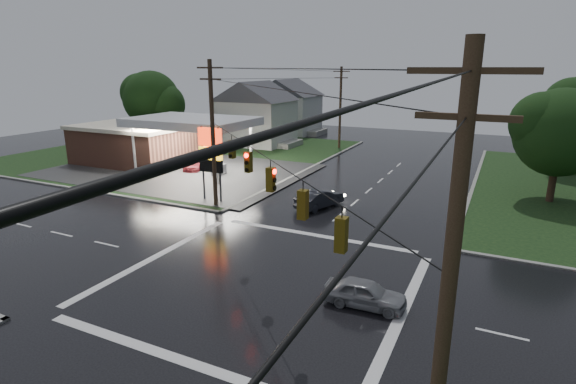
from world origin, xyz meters
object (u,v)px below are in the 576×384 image
at_px(pylon_sign, 211,152).
at_px(car_north, 319,199).
at_px(utility_pole_se, 446,311).
at_px(tree_ne_near, 562,133).
at_px(car_crossing, 365,293).
at_px(utility_pole_nw, 213,133).
at_px(house_far, 288,106).
at_px(car_pump, 196,164).
at_px(house_near, 256,112).
at_px(gas_station, 147,140).
at_px(utility_pole_n, 340,107).
at_px(tree_nw_behind, 152,99).

distance_m(pylon_sign, car_north, 9.29).
xyz_separation_m(utility_pole_se, tree_ne_near, (4.64, 31.49, -0.16)).
bearing_deg(car_crossing, tree_ne_near, -23.99).
height_order(utility_pole_se, car_crossing, utility_pole_se).
height_order(utility_pole_nw, house_far, utility_pole_nw).
relative_size(house_far, car_north, 2.55).
relative_size(pylon_sign, car_pump, 1.43).
bearing_deg(house_near, utility_pole_se, -56.21).
height_order(gas_station, tree_ne_near, tree_ne_near).
relative_size(utility_pole_nw, car_north, 2.54).
distance_m(utility_pole_n, house_far, 16.00).
bearing_deg(tree_ne_near, utility_pole_nw, -152.14).
distance_m(gas_station, utility_pole_n, 24.60).
relative_size(tree_nw_behind, car_pump, 2.39).
bearing_deg(utility_pole_nw, car_crossing, -33.24).
bearing_deg(tree_nw_behind, utility_pole_se, -42.34).
bearing_deg(utility_pole_nw, utility_pole_se, -45.00).
distance_m(gas_station, car_north, 24.71).
xyz_separation_m(pylon_sign, utility_pole_se, (20.00, -20.00, 1.71)).
height_order(utility_pole_se, tree_nw_behind, utility_pole_se).
bearing_deg(house_far, utility_pole_n, -38.77).
xyz_separation_m(utility_pole_n, car_crossing, (14.84, -38.23, -4.84)).
bearing_deg(car_north, car_pump, -3.34).
xyz_separation_m(utility_pole_se, car_crossing, (-4.16, 9.27, -5.09)).
bearing_deg(house_near, tree_nw_behind, -155.02).
bearing_deg(tree_nw_behind, tree_ne_near, -9.47).
height_order(tree_ne_near, car_pump, tree_ne_near).
relative_size(gas_station, car_north, 6.04).
relative_size(tree_ne_near, car_north, 2.07).
bearing_deg(tree_ne_near, car_north, -149.96).
distance_m(utility_pole_se, house_far, 65.55).
height_order(utility_pole_nw, tree_ne_near, utility_pole_nw).
height_order(gas_station, utility_pole_se, utility_pole_se).
xyz_separation_m(tree_nw_behind, tree_ne_near, (47.98, -8.00, -0.62)).
bearing_deg(house_near, utility_pole_n, 9.91).
height_order(utility_pole_se, house_near, utility_pole_se).
height_order(tree_nw_behind, car_pump, tree_nw_behind).
bearing_deg(utility_pole_n, car_north, -73.70).
xyz_separation_m(utility_pole_n, tree_nw_behind, (-24.34, -8.01, 0.71)).
height_order(car_north, car_pump, car_north).
bearing_deg(house_far, car_pump, -83.62).
relative_size(gas_station, utility_pole_se, 2.38).
relative_size(utility_pole_n, car_crossing, 2.85).
height_order(house_far, car_crossing, house_far).
xyz_separation_m(utility_pole_nw, tree_ne_near, (23.64, 12.49, -0.16)).
distance_m(utility_pole_n, tree_ne_near, 28.55).
distance_m(utility_pole_n, house_near, 11.67).
xyz_separation_m(pylon_sign, house_far, (-11.45, 37.50, 0.39)).
relative_size(utility_pole_se, car_crossing, 2.98).
bearing_deg(pylon_sign, tree_nw_behind, 140.13).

